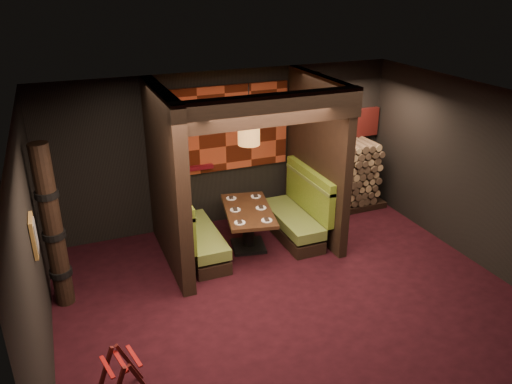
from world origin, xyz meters
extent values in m
cube|color=black|center=(0.00, 0.00, -0.01)|extent=(6.50, 5.50, 0.02)
cube|color=black|center=(0.00, 0.00, 2.86)|extent=(6.50, 5.50, 0.02)
cube|color=black|center=(0.00, 2.76, 1.43)|extent=(6.50, 0.02, 2.85)
cube|color=black|center=(0.00, -2.76, 1.43)|extent=(6.50, 0.02, 2.85)
cube|color=black|center=(-3.26, 0.00, 1.43)|extent=(0.02, 5.50, 2.85)
cube|color=black|center=(3.26, 0.00, 1.43)|extent=(0.02, 5.50, 2.85)
cube|color=black|center=(-1.35, 1.65, 1.43)|extent=(0.20, 2.20, 2.85)
cube|color=black|center=(1.30, 1.70, 1.43)|extent=(0.15, 2.10, 2.85)
cube|color=black|center=(-0.02, 0.70, 2.63)|extent=(2.85, 0.18, 0.44)
cube|color=#AB3F22|center=(-0.02, 2.71, 1.82)|extent=(2.40, 0.06, 1.55)
cube|color=#AB3F22|center=(-1.23, 1.82, 1.85)|extent=(0.04, 1.85, 1.45)
cube|color=#560A13|center=(-0.60, 2.65, 1.18)|extent=(0.60, 0.12, 0.07)
cube|color=black|center=(-0.85, 1.65, 0.11)|extent=(0.55, 1.60, 0.22)
cube|color=olive|center=(-0.85, 1.65, 0.36)|extent=(0.55, 1.60, 0.18)
cube|color=#54741B|center=(-1.19, 1.65, 0.75)|extent=(0.12, 1.60, 0.78)
cube|color=olive|center=(-1.19, 1.65, 1.10)|extent=(0.15, 1.60, 0.06)
cube|color=black|center=(0.82, 1.65, 0.11)|extent=(0.55, 1.60, 0.22)
cube|color=olive|center=(0.82, 1.65, 0.36)|extent=(0.55, 1.60, 0.18)
cube|color=#54741B|center=(1.16, 1.65, 0.75)|extent=(0.12, 1.60, 0.78)
cube|color=olive|center=(1.16, 1.65, 1.10)|extent=(0.15, 1.60, 0.06)
cube|color=black|center=(-0.03, 1.56, 0.03)|extent=(0.65, 0.65, 0.06)
cylinder|color=black|center=(-0.03, 1.56, 0.34)|extent=(0.20, 0.20, 0.68)
cube|color=#3C2313|center=(-0.03, 1.56, 0.71)|extent=(1.02, 1.52, 0.06)
cylinder|color=white|center=(-0.34, 1.14, 0.74)|extent=(0.18, 0.18, 0.01)
cube|color=black|center=(-0.34, 1.14, 0.76)|extent=(0.09, 0.12, 0.02)
cylinder|color=white|center=(0.09, 1.05, 0.74)|extent=(0.18, 0.18, 0.01)
cube|color=black|center=(0.09, 1.05, 0.76)|extent=(0.09, 0.12, 0.02)
cylinder|color=white|center=(-0.25, 1.61, 0.74)|extent=(0.18, 0.18, 0.01)
cube|color=black|center=(-0.25, 1.61, 0.76)|extent=(0.09, 0.12, 0.02)
cylinder|color=white|center=(0.18, 1.52, 0.74)|extent=(0.18, 0.18, 0.01)
cube|color=black|center=(0.18, 1.52, 0.76)|extent=(0.09, 0.12, 0.02)
cylinder|color=white|center=(-0.15, 2.07, 0.74)|extent=(0.18, 0.18, 0.01)
cube|color=black|center=(-0.15, 2.07, 0.76)|extent=(0.09, 0.12, 0.02)
cylinder|color=white|center=(0.28, 1.99, 0.74)|extent=(0.18, 0.18, 0.01)
cube|color=black|center=(0.28, 1.99, 0.76)|extent=(0.09, 0.12, 0.02)
cylinder|color=#A97135|center=(-0.03, 1.51, 2.11)|extent=(0.35, 0.35, 0.45)
sphere|color=#FFC672|center=(-0.03, 1.51, 2.11)|extent=(0.18, 0.18, 0.18)
cylinder|color=black|center=(-0.03, 1.51, 2.59)|extent=(0.02, 0.02, 0.51)
cube|color=olive|center=(-3.22, 0.10, 1.62)|extent=(0.04, 0.36, 0.46)
cube|color=#3F3F3F|center=(-3.20, 0.10, 1.62)|extent=(0.01, 0.27, 0.36)
cube|color=#471210|center=(-2.34, -1.20, 0.28)|extent=(0.29, 0.10, 0.64)
cube|color=#471210|center=(-2.71, -0.89, 0.28)|extent=(0.29, 0.10, 0.64)
cube|color=#471210|center=(-2.42, -0.83, 0.28)|extent=(0.29, 0.10, 0.64)
cube|color=maroon|center=(-2.68, -1.08, 0.52)|extent=(0.13, 0.39, 0.01)
cube|color=maroon|center=(-2.53, -1.04, 0.52)|extent=(0.13, 0.39, 0.01)
cube|color=maroon|center=(-2.38, -1.01, 0.52)|extent=(0.13, 0.39, 0.01)
cylinder|color=black|center=(-3.05, 1.10, 1.20)|extent=(0.26, 0.26, 2.40)
cylinder|color=black|center=(-3.05, 1.10, 0.50)|extent=(0.31, 0.31, 0.09)
cylinder|color=black|center=(-3.05, 1.10, 1.10)|extent=(0.31, 0.31, 0.09)
cylinder|color=black|center=(-3.05, 1.10, 1.70)|extent=(0.31, 0.31, 0.09)
cube|color=black|center=(2.29, 2.35, 0.06)|extent=(1.73, 0.70, 0.12)
cube|color=brown|center=(2.29, 2.35, 0.74)|extent=(1.73, 0.70, 1.24)
cube|color=maroon|center=(2.29, 2.68, 1.64)|extent=(1.83, 0.10, 0.56)
cube|color=black|center=(1.39, 1.96, 1.43)|extent=(0.08, 0.08, 2.85)
camera|label=1|loc=(-2.76, -5.48, 4.33)|focal=35.00mm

